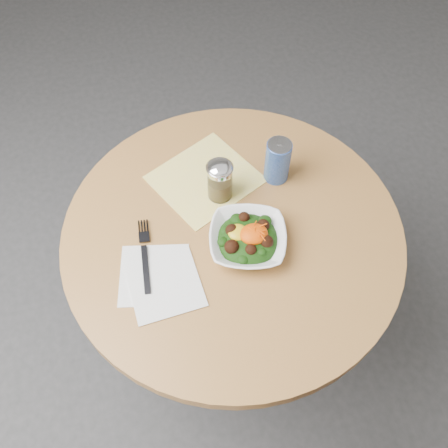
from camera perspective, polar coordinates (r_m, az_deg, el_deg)
name	(u,v)px	position (r m, az deg, el deg)	size (l,w,h in m)	color
ground	(230,334)	(1.98, 0.68, -12.43)	(6.00, 6.00, 0.00)	#313134
table	(232,265)	(1.48, 0.89, -4.74)	(0.90, 0.90, 0.75)	black
cloth_napkin	(205,179)	(1.41, -2.16, 5.19)	(0.26, 0.24, 0.00)	yellow
paper_napkins	(160,280)	(1.24, -7.36, -6.35)	(0.21, 0.23, 0.00)	silver
salad_bowl	(248,239)	(1.26, 2.73, -1.71)	(0.24, 0.24, 0.07)	white
fork	(145,253)	(1.28, -9.04, -3.27)	(0.05, 0.22, 0.00)	black
spice_shaker	(220,180)	(1.33, -0.48, 5.02)	(0.07, 0.07, 0.13)	silver
beverage_can	(278,161)	(1.37, 6.15, 7.19)	(0.07, 0.07, 0.13)	navy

